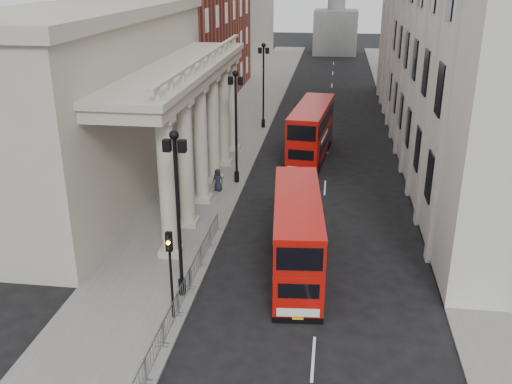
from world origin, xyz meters
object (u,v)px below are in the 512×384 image
(traffic_light, at_px, (170,259))
(pedestrian_b, at_px, (169,193))
(lamp_post_south, at_px, (178,204))
(bus_far, at_px, (311,131))
(bus_near, at_px, (297,234))
(pedestrian_c, at_px, (218,180))
(pedestrian_a, at_px, (171,191))
(lamp_post_north, at_px, (263,80))
(lamp_post_mid, at_px, (236,120))

(traffic_light, relative_size, pedestrian_b, 2.33)
(lamp_post_south, height_order, bus_far, lamp_post_south)
(traffic_light, distance_m, pedestrian_b, 13.48)
(bus_near, distance_m, pedestrian_b, 11.83)
(bus_far, bearing_deg, bus_near, -83.59)
(pedestrian_c, bearing_deg, traffic_light, -73.25)
(traffic_light, height_order, pedestrian_a, traffic_light)
(lamp_post_south, bearing_deg, bus_near, 31.02)
(lamp_post_south, distance_m, lamp_post_north, 32.00)
(lamp_post_mid, height_order, pedestrian_b, lamp_post_mid)
(traffic_light, relative_size, pedestrian_a, 2.41)
(lamp_post_mid, distance_m, bus_far, 9.13)
(lamp_post_south, relative_size, traffic_light, 1.93)
(lamp_post_mid, relative_size, traffic_light, 1.93)
(lamp_post_mid, relative_size, bus_far, 0.78)
(bus_far, bearing_deg, lamp_post_south, -96.77)
(bus_far, relative_size, pedestrian_a, 5.98)
(bus_near, height_order, pedestrian_b, bus_near)
(bus_far, bearing_deg, lamp_post_mid, -120.37)
(lamp_post_north, xyz_separation_m, bus_near, (5.36, -28.78, -2.71))
(lamp_post_mid, bearing_deg, pedestrian_b, -125.08)
(lamp_post_mid, relative_size, lamp_post_north, 1.00)
(lamp_post_mid, xyz_separation_m, traffic_light, (0.10, -18.02, -1.80))
(pedestrian_b, xyz_separation_m, pedestrian_c, (2.65, 3.28, -0.10))
(traffic_light, xyz_separation_m, bus_far, (5.09, 25.08, -0.75))
(bus_near, bearing_deg, lamp_post_north, 95.47)
(pedestrian_a, xyz_separation_m, pedestrian_c, (2.68, 2.85, -0.07))
(bus_far, distance_m, pedestrian_a, 14.91)
(pedestrian_b, bearing_deg, bus_near, 124.36)
(bus_far, bearing_deg, pedestrian_a, -120.92)
(bus_far, xyz_separation_m, pedestrian_a, (-8.90, -11.89, -1.35))
(bus_near, relative_size, pedestrian_a, 5.57)
(bus_far, height_order, pedestrian_a, bus_far)
(bus_near, distance_m, pedestrian_c, 12.62)
(lamp_post_mid, distance_m, traffic_light, 18.11)
(pedestrian_b, bearing_deg, pedestrian_a, -102.31)
(pedestrian_a, relative_size, pedestrian_c, 1.08)
(bus_near, distance_m, bus_far, 19.84)
(lamp_post_mid, height_order, lamp_post_north, same)
(lamp_post_north, bearing_deg, pedestrian_b, -99.84)
(lamp_post_south, xyz_separation_m, traffic_light, (0.10, -2.02, -1.80))
(pedestrian_a, bearing_deg, bus_far, 18.37)
(bus_near, relative_size, pedestrian_b, 5.39)
(lamp_post_mid, bearing_deg, traffic_light, -89.68)
(pedestrian_a, bearing_deg, lamp_post_north, 45.08)
(lamp_post_north, bearing_deg, pedestrian_a, -100.12)
(lamp_post_south, relative_size, bus_far, 0.78)
(lamp_post_mid, xyz_separation_m, bus_near, (5.36, -12.78, -2.71))
(lamp_post_mid, distance_m, bus_near, 14.12)
(pedestrian_b, bearing_deg, bus_far, -141.66)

